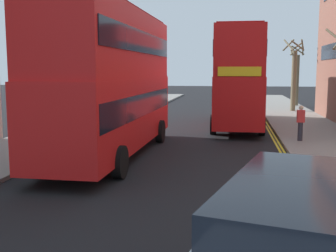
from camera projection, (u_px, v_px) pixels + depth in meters
The scene contains 8 objects.
sidewalk_left at pixel (25, 147), 17.86m from camera, with size 4.00×80.00×0.14m, color gray.
kerb_line_outer at pixel (295, 169), 14.21m from camera, with size 0.10×56.00×0.01m, color yellow.
kerb_line_inner at pixel (290, 169), 14.24m from camera, with size 0.10×56.00×0.01m, color yellow.
double_decker_bus_away at pixel (112, 79), 16.08m from camera, with size 2.90×10.84×5.64m.
double_decker_bus_oncoming at pixel (237, 76), 24.68m from camera, with size 2.88×10.83×5.64m.
pedestrian_far at pixel (301, 122), 19.04m from camera, with size 0.34×0.22×1.62m.
street_tree_mid at pixel (294, 77), 32.99m from camera, with size 1.72×1.82×5.68m.
street_tree_distant at pixel (297, 77), 38.18m from camera, with size 1.22×1.37×5.46m.
Camera 1 is at (2.31, -0.40, 3.34)m, focal length 44.67 mm.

